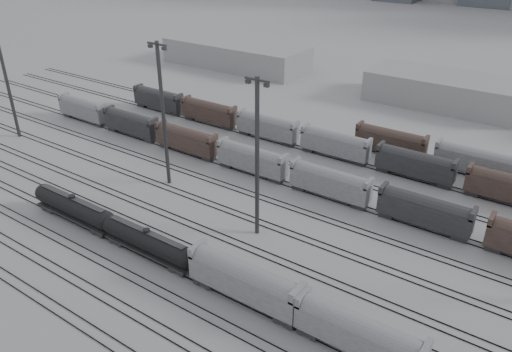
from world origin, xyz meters
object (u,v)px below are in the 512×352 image
Objects in this scene: tank_car_b at (148,241)px; hopper_car_a at (245,280)px; hopper_car_b at (359,333)px; light_mast_a at (5,74)px; tank_car_a at (74,207)px; light_mast_c at (257,156)px.

hopper_car_a is at bearing 0.00° from tank_car_b.
light_mast_a is at bearing 170.22° from hopper_car_b.
tank_car_b is 1.11× the size of hopper_car_a.
tank_car_b is at bearing -15.20° from light_mast_a.
light_mast_a is at bearing 158.97° from tank_car_a.
hopper_car_a is 19.12m from light_mast_c.
tank_car_b is at bearing 180.00° from hopper_car_a.
tank_car_a is at bearing 180.00° from hopper_car_a.
hopper_car_a is 15.86m from hopper_car_b.
hopper_car_b is at bearing -31.00° from light_mast_c.
hopper_car_b reaches higher than tank_car_a.
tank_car_b is (17.04, 0.00, -0.09)m from tank_car_a.
hopper_car_b is (33.50, 0.00, 0.78)m from tank_car_b.
light_mast_c is (67.90, -1.53, -1.07)m from light_mast_a.
tank_car_a is 50.54m from hopper_car_b.
light_mast_c is at bearing 149.00° from hopper_car_b.
tank_car_a is 34.69m from hopper_car_a.
light_mast_a is 1.08× the size of light_mast_c.
tank_car_a is at bearing 180.00° from hopper_car_b.
tank_car_b is 0.66× the size of light_mast_a.
light_mast_a is (-91.63, 15.80, 11.30)m from hopper_car_b.
light_mast_c reaches higher than tank_car_a.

